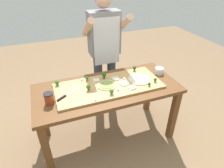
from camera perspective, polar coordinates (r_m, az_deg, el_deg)
name	(u,v)px	position (r m, az deg, el deg)	size (l,w,h in m)	color
ground_plane	(108,135)	(2.63, -1.21, -14.91)	(8.00, 8.00, 0.00)	#896B4C
prep_table	(107,95)	(2.20, -1.41, -3.33)	(1.61, 0.72, 0.76)	brown
cutting_board	(109,86)	(2.14, -0.94, -0.52)	(1.18, 0.50, 0.02)	tan
chefs_knife	(65,96)	(2.01, -13.72, -3.42)	(0.26, 0.18, 0.02)	#B7BABF
pizza_whole_white_garlic	(139,79)	(2.25, 8.13, 1.46)	(0.26, 0.26, 0.02)	beige
pizza_whole_pesto_green	(107,85)	(2.12, -1.58, -0.33)	(0.21, 0.21, 0.02)	beige
pizza_slice_near_right	(132,88)	(2.09, 6.02, -1.08)	(0.07, 0.07, 0.01)	silver
pizza_slice_near_left	(96,80)	(2.22, -4.73, 1.18)	(0.07, 0.07, 0.01)	silver
pizza_slice_far_right	(124,84)	(2.15, 3.56, 0.09)	(0.09, 0.09, 0.01)	silver
pizza_slice_far_left	(115,79)	(2.24, 1.05, 1.61)	(0.08, 0.08, 0.01)	silver
broccoli_floret_back_right	(149,84)	(2.14, 11.07, -0.04)	(0.03, 0.03, 0.04)	#2C5915
broccoli_floret_front_left	(112,91)	(1.97, -0.12, -2.18)	(0.05, 0.05, 0.06)	#487A23
broccoli_floret_center_right	(104,75)	(2.23, -2.40, 2.68)	(0.05, 0.05, 0.07)	#2C5915
broccoli_floret_front_mid	(155,80)	(2.23, 12.77, 1.27)	(0.04, 0.04, 0.05)	#366618
broccoli_floret_back_left	(135,68)	(2.42, 6.72, 4.78)	(0.05, 0.05, 0.06)	#2C5915
broccoli_floret_back_mid	(57,83)	(2.19, -16.07, 0.40)	(0.05, 0.05, 0.06)	#3F7220
broccoli_floret_center_left	(88,87)	(2.03, -7.10, -0.91)	(0.05, 0.05, 0.07)	#366618
broccoli_floret_front_right	(87,78)	(2.21, -7.51, 1.75)	(0.04, 0.04, 0.06)	#3F7220
cheese_crumble_a	(124,79)	(2.23, 3.62, 1.58)	(0.02, 0.02, 0.02)	white
cheese_crumble_b	(82,80)	(2.24, -8.99, 1.27)	(0.02, 0.02, 0.02)	white
cheese_crumble_c	(96,100)	(1.90, -4.92, -4.72)	(0.01, 0.01, 0.01)	silver
cheese_crumble_d	(94,84)	(2.14, -5.36, 0.04)	(0.02, 0.02, 0.02)	silver
cheese_crumble_e	(118,90)	(2.04, 1.87, -1.75)	(0.02, 0.02, 0.02)	white
flour_cup	(159,71)	(2.46, 13.83, 3.76)	(0.11, 0.11, 0.08)	white
sauce_jar	(49,98)	(1.96, -18.27, -4.10)	(0.09, 0.09, 0.12)	#99381E
cook_center	(105,46)	(2.58, -2.25, 11.16)	(0.54, 0.39, 1.67)	#333847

